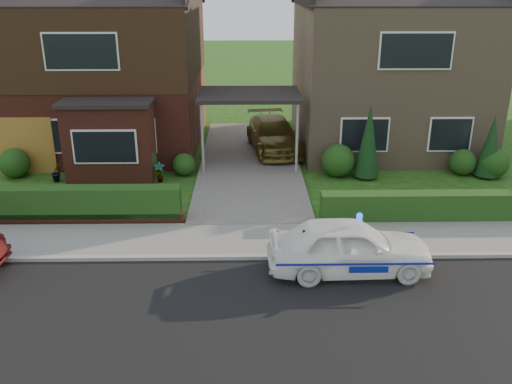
{
  "coord_description": "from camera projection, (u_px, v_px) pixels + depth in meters",
  "views": [
    {
      "loc": [
        -0.1,
        -9.23,
        6.59
      ],
      "look_at": [
        0.12,
        3.5,
        1.68
      ],
      "focal_mm": 38.0,
      "sensor_mm": 36.0,
      "label": 1
    }
  ],
  "objects": [
    {
      "name": "ground",
      "position": [
        253.0,
        331.0,
        10.99
      ],
      "size": [
        120.0,
        120.0,
        0.0
      ],
      "primitive_type": "plane",
      "color": "#1C4312",
      "rests_on": "ground"
    },
    {
      "name": "road",
      "position": [
        253.0,
        331.0,
        10.99
      ],
      "size": [
        60.0,
        6.0,
        0.02
      ],
      "primitive_type": "cube",
      "color": "black",
      "rests_on": "ground"
    },
    {
      "name": "kerb",
      "position": [
        252.0,
        257.0,
        13.81
      ],
      "size": [
        60.0,
        0.16,
        0.12
      ],
      "primitive_type": "cube",
      "color": "#9E9993",
      "rests_on": "ground"
    },
    {
      "name": "sidewalk",
      "position": [
        251.0,
        240.0,
        14.79
      ],
      "size": [
        60.0,
        2.0,
        0.1
      ],
      "primitive_type": "cube",
      "color": "slate",
      "rests_on": "ground"
    },
    {
      "name": "driveway",
      "position": [
        250.0,
        162.0,
        21.23
      ],
      "size": [
        3.8,
        12.0,
        0.12
      ],
      "primitive_type": "cube",
      "color": "#666059",
      "rests_on": "ground"
    },
    {
      "name": "house_left",
      "position": [
        110.0,
        55.0,
        22.49
      ],
      "size": [
        7.5,
        9.53,
        7.25
      ],
      "color": "maroon",
      "rests_on": "ground"
    },
    {
      "name": "house_right",
      "position": [
        386.0,
        58.0,
        22.81
      ],
      "size": [
        7.5,
        8.06,
        7.25
      ],
      "color": "#8F7258",
      "rests_on": "ground"
    },
    {
      "name": "carport_link",
      "position": [
        249.0,
        96.0,
        20.25
      ],
      "size": [
        3.8,
        3.0,
        2.77
      ],
      "color": "black",
      "rests_on": "ground"
    },
    {
      "name": "garage_door",
      "position": [
        24.0,
        146.0,
        19.77
      ],
      "size": [
        2.2,
        0.1,
        2.1
      ],
      "primitive_type": "cube",
      "color": "brown",
      "rests_on": "ground"
    },
    {
      "name": "dwarf_wall",
      "position": [
        52.0,
        219.0,
        15.77
      ],
      "size": [
        7.7,
        0.25,
        0.36
      ],
      "primitive_type": "cube",
      "color": "maroon",
      "rests_on": "ground"
    },
    {
      "name": "hedge_left",
      "position": [
        55.0,
        222.0,
        15.98
      ],
      "size": [
        7.5,
        0.55,
        0.9
      ],
      "primitive_type": "cube",
      "color": "#133410",
      "rests_on": "ground"
    },
    {
      "name": "hedge_right",
      "position": [
        446.0,
        221.0,
        16.07
      ],
      "size": [
        7.5,
        0.55,
        0.8
      ],
      "primitive_type": "cube",
      "color": "#133410",
      "rests_on": "ground"
    },
    {
      "name": "shrub_left_far",
      "position": [
        14.0,
        163.0,
        19.52
      ],
      "size": [
        1.08,
        1.08,
        1.08
      ],
      "primitive_type": "sphere",
      "color": "#133410",
      "rests_on": "ground"
    },
    {
      "name": "shrub_left_mid",
      "position": [
        138.0,
        161.0,
        19.36
      ],
      "size": [
        1.32,
        1.32,
        1.32
      ],
      "primitive_type": "sphere",
      "color": "#133410",
      "rests_on": "ground"
    },
    {
      "name": "shrub_left_near",
      "position": [
        184.0,
        164.0,
        19.75
      ],
      "size": [
        0.84,
        0.84,
        0.84
      ],
      "primitive_type": "sphere",
      "color": "#133410",
      "rests_on": "ground"
    },
    {
      "name": "shrub_right_near",
      "position": [
        338.0,
        161.0,
        19.59
      ],
      "size": [
        1.2,
        1.2,
        1.2
      ],
      "primitive_type": "sphere",
      "color": "#133410",
      "rests_on": "ground"
    },
    {
      "name": "shrub_right_mid",
      "position": [
        463.0,
        162.0,
        19.8
      ],
      "size": [
        0.96,
        0.96,
        0.96
      ],
      "primitive_type": "sphere",
      "color": "#133410",
      "rests_on": "ground"
    },
    {
      "name": "shrub_right_far",
      "position": [
        494.0,
        163.0,
        19.52
      ],
      "size": [
        1.08,
        1.08,
        1.08
      ],
      "primitive_type": "sphere",
      "color": "#133410",
      "rests_on": "ground"
    },
    {
      "name": "conifer_a",
      "position": [
        368.0,
        143.0,
        19.17
      ],
      "size": [
        0.9,
        0.9,
        2.6
      ],
      "primitive_type": "cone",
      "color": "black",
      "rests_on": "ground"
    },
    {
      "name": "conifer_b",
      "position": [
        491.0,
        148.0,
        19.31
      ],
      "size": [
        0.9,
        0.9,
        2.2
      ],
      "primitive_type": "cone",
      "color": "black",
      "rests_on": "ground"
    },
    {
      "name": "police_car",
      "position": [
        349.0,
        247.0,
        13.02
      ],
      "size": [
        3.62,
        3.97,
        1.5
      ],
      "rotation": [
        0.0,
        0.0,
        1.6
      ],
      "color": "white",
      "rests_on": "ground"
    },
    {
      "name": "driveway_car",
      "position": [
        274.0,
        135.0,
        22.3
      ],
      "size": [
        2.42,
        4.69,
        1.3
      ],
      "primitive_type": "imported",
      "rotation": [
        0.0,
        0.0,
        0.14
      ],
      "color": "brown",
      "rests_on": "driveway"
    },
    {
      "name": "potted_plant_a",
      "position": [
        160.0,
        173.0,
        19.06
      ],
      "size": [
        0.43,
        0.34,
        0.73
      ],
      "primitive_type": "imported",
      "rotation": [
        0.0,
        0.0,
        0.21
      ],
      "color": "gray",
      "rests_on": "ground"
    },
    {
      "name": "potted_plant_b",
      "position": [
        57.0,
        173.0,
        19.15
      ],
      "size": [
        0.48,
        0.47,
        0.68
      ],
      "primitive_type": "imported",
      "rotation": [
        0.0,
        0.0,
        0.82
      ],
      "color": "gray",
      "rests_on": "ground"
    },
    {
      "name": "potted_plant_c",
      "position": [
        90.0,
        171.0,
        19.15
      ],
      "size": [
        0.5,
        0.5,
        0.8
      ],
      "primitive_type": "imported",
      "rotation": [
        0.0,
        0.0,
        1.45
      ],
      "color": "gray",
      "rests_on": "ground"
    }
  ]
}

